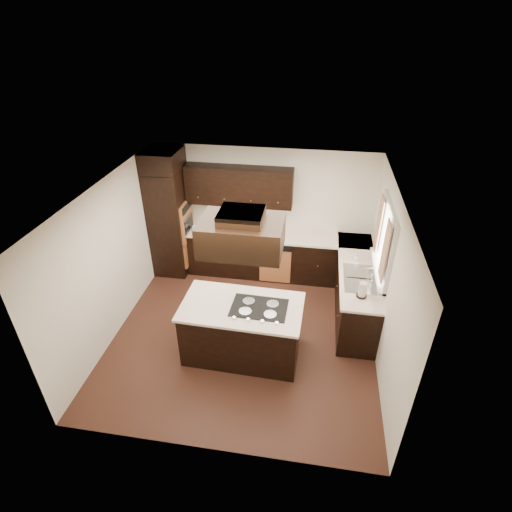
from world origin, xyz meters
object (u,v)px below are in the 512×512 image
(oven_column, at_px, (170,222))
(spice_rack, at_px, (231,225))
(range_hood, at_px, (242,236))
(island, at_px, (242,330))

(oven_column, height_order, spice_rack, oven_column)
(range_hood, bearing_deg, oven_column, 129.74)
(oven_column, xyz_separation_m, spice_rack, (1.20, 0.06, 0.00))
(island, xyz_separation_m, spice_rack, (-0.63, 2.19, 0.62))
(oven_column, height_order, range_hood, range_hood)
(island, xyz_separation_m, range_hood, (0.05, -0.12, 1.72))
(oven_column, bearing_deg, range_hood, -50.26)
(range_hood, height_order, spice_rack, range_hood)
(island, height_order, spice_rack, spice_rack)
(spice_rack, bearing_deg, oven_column, -155.88)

